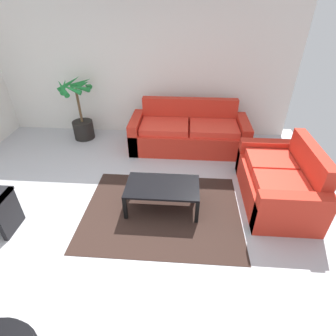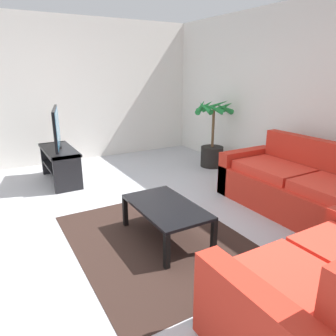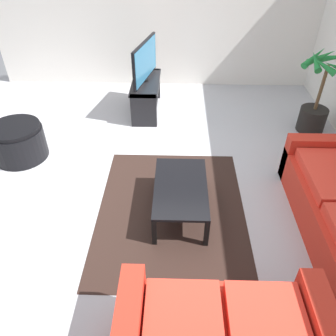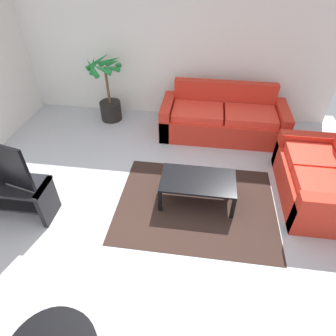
{
  "view_description": "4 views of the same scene",
  "coord_description": "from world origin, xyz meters",
  "px_view_note": "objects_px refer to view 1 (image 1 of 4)",
  "views": [
    {
      "loc": [
        0.89,
        -2.38,
        2.6
      ],
      "look_at": [
        0.66,
        0.8,
        0.47
      ],
      "focal_mm": 28.02,
      "sensor_mm": 36.0,
      "label": 1
    },
    {
      "loc": [
        3.25,
        -1.03,
        1.76
      ],
      "look_at": [
        0.2,
        0.74,
        0.65
      ],
      "focal_mm": 33.61,
      "sensor_mm": 36.0,
      "label": 2
    },
    {
      "loc": [
        3.36,
        0.42,
        2.8
      ],
      "look_at": [
        0.48,
        0.34,
        0.54
      ],
      "focal_mm": 35.44,
      "sensor_mm": 36.0,
      "label": 3
    },
    {
      "loc": [
        0.59,
        -2.4,
        2.96
      ],
      "look_at": [
        0.17,
        0.64,
        0.41
      ],
      "focal_mm": 30.25,
      "sensor_mm": 36.0,
      "label": 4
    }
  ],
  "objects_px": {
    "potted_palm": "(81,115)",
    "couch_main": "(189,134)",
    "coffee_table": "(162,188)",
    "couch_loveseat": "(278,182)"
  },
  "relations": [
    {
      "from": "couch_main",
      "to": "coffee_table",
      "type": "height_order",
      "value": "couch_main"
    },
    {
      "from": "couch_loveseat",
      "to": "potted_palm",
      "type": "relative_size",
      "value": 1.24
    },
    {
      "from": "potted_palm",
      "to": "couch_main",
      "type": "bearing_deg",
      "value": -6.96
    },
    {
      "from": "couch_main",
      "to": "couch_loveseat",
      "type": "xyz_separation_m",
      "value": [
        1.32,
        -1.49,
        -0.0
      ]
    },
    {
      "from": "couch_main",
      "to": "coffee_table",
      "type": "relative_size",
      "value": 2.19
    },
    {
      "from": "coffee_table",
      "to": "couch_main",
      "type": "bearing_deg",
      "value": 78.91
    },
    {
      "from": "couch_loveseat",
      "to": "couch_main",
      "type": "bearing_deg",
      "value": 131.6
    },
    {
      "from": "couch_main",
      "to": "potted_palm",
      "type": "distance_m",
      "value": 2.26
    },
    {
      "from": "couch_loveseat",
      "to": "potted_palm",
      "type": "xyz_separation_m",
      "value": [
        -3.55,
        1.76,
        0.22
      ]
    },
    {
      "from": "couch_main",
      "to": "coffee_table",
      "type": "xyz_separation_m",
      "value": [
        -0.35,
        -1.8,
        0.04
      ]
    }
  ]
}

